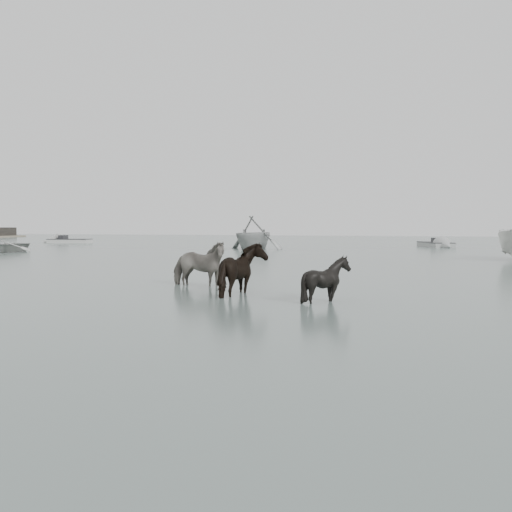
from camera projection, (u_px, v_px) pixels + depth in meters
name	position (u px, v px, depth m)	size (l,w,h in m)	color
ground	(255.00, 291.00, 16.05)	(140.00, 140.00, 0.00)	#4F5E57
pony_pinto	(198.00, 260.00, 17.37)	(0.87, 1.90, 1.60)	black
pony_dark	(244.00, 264.00, 15.28)	(1.64, 1.40, 1.65)	black
pony_black	(326.00, 274.00, 13.92)	(1.08, 1.21, 1.34)	black
rowboat_trail	(254.00, 232.00, 41.86)	(4.22, 4.89, 2.58)	#ABAEAC
skiff_outer	(70.00, 239.00, 54.60)	(5.52, 1.60, 0.75)	silver
skiff_mid	(436.00, 242.00, 45.80)	(5.65, 1.60, 0.75)	#989B99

